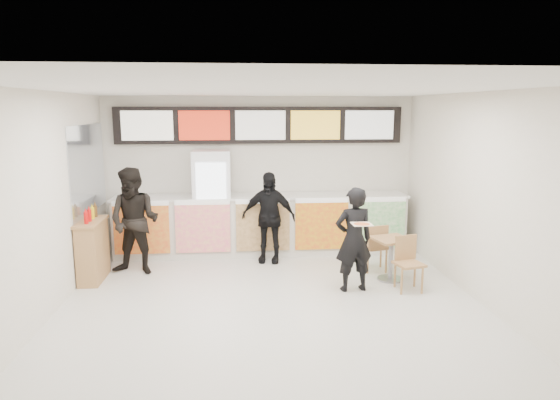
{
  "coord_description": "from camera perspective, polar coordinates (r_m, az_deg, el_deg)",
  "views": [
    {
      "loc": [
        -0.5,
        -6.24,
        2.76
      ],
      "look_at": [
        0.18,
        1.2,
        1.39
      ],
      "focal_mm": 32.0,
      "sensor_mm": 36.0,
      "label": 1
    }
  ],
  "objects": [
    {
      "name": "floor",
      "position": [
        6.84,
        -0.6,
        -13.41
      ],
      "size": [
        7.0,
        7.0,
        0.0
      ],
      "primitive_type": "plane",
      "color": "beige",
      "rests_on": "ground"
    },
    {
      "name": "ceiling",
      "position": [
        6.27,
        -0.65,
        12.57
      ],
      "size": [
        7.0,
        7.0,
        0.0
      ],
      "primitive_type": "plane",
      "rotation": [
        3.14,
        0.0,
        0.0
      ],
      "color": "white",
      "rests_on": "wall_back"
    },
    {
      "name": "wall_back",
      "position": [
        9.84,
        -2.25,
        3.02
      ],
      "size": [
        6.0,
        0.0,
        6.0
      ],
      "primitive_type": "plane",
      "rotation": [
        1.57,
        0.0,
        0.0
      ],
      "color": "silver",
      "rests_on": "floor"
    },
    {
      "name": "wall_left",
      "position": [
        6.84,
        -26.55,
        -1.34
      ],
      "size": [
        0.0,
        7.0,
        7.0
      ],
      "primitive_type": "plane",
      "rotation": [
        1.57,
        0.0,
        1.57
      ],
      "color": "silver",
      "rests_on": "floor"
    },
    {
      "name": "wall_right",
      "position": [
        7.27,
        23.68,
        -0.49
      ],
      "size": [
        0.0,
        7.0,
        7.0
      ],
      "primitive_type": "plane",
      "rotation": [
        1.57,
        0.0,
        -1.57
      ],
      "color": "silver",
      "rests_on": "floor"
    },
    {
      "name": "service_counter",
      "position": [
        9.6,
        -2.09,
        -2.79
      ],
      "size": [
        5.56,
        0.77,
        1.14
      ],
      "color": "silver",
      "rests_on": "floor"
    },
    {
      "name": "menu_board",
      "position": [
        9.67,
        -2.27,
        8.54
      ],
      "size": [
        5.5,
        0.14,
        0.7
      ],
      "color": "black",
      "rests_on": "wall_back"
    },
    {
      "name": "drinks_fridge",
      "position": [
        9.52,
        -7.74,
        -0.35
      ],
      "size": [
        0.7,
        0.67,
        2.0
      ],
      "color": "white",
      "rests_on": "floor"
    },
    {
      "name": "mirror_panel",
      "position": [
        9.1,
        -21.08,
        3.32
      ],
      "size": [
        0.01,
        2.0,
        1.5
      ],
      "primitive_type": "cube",
      "color": "#B2B7BF",
      "rests_on": "wall_left"
    },
    {
      "name": "customer_main",
      "position": [
        7.67,
        8.42,
        -4.48
      ],
      "size": [
        0.63,
        0.46,
        1.61
      ],
      "primitive_type": "imported",
      "rotation": [
        0.0,
        0.0,
        3.28
      ],
      "color": "black",
      "rests_on": "floor"
    },
    {
      "name": "customer_left",
      "position": [
        8.7,
        -16.29,
        -2.35
      ],
      "size": [
        1.03,
        0.89,
        1.81
      ],
      "primitive_type": "imported",
      "rotation": [
        0.0,
        0.0,
        -0.26
      ],
      "color": "black",
      "rests_on": "floor"
    },
    {
      "name": "customer_mid",
      "position": [
        9.02,
        -1.33,
        -1.98
      ],
      "size": [
        1.04,
        0.62,
        1.66
      ],
      "primitive_type": "imported",
      "rotation": [
        0.0,
        0.0,
        -0.23
      ],
      "color": "black",
      "rests_on": "floor"
    },
    {
      "name": "pizza_slice",
      "position": [
        7.17,
        9.33,
        -2.68
      ],
      "size": [
        0.36,
        0.36,
        0.02
      ],
      "color": "beige",
      "rests_on": "customer_main"
    },
    {
      "name": "cafe_table",
      "position": [
        8.33,
        12.58,
        -5.71
      ],
      "size": [
        0.73,
        1.48,
        0.83
      ],
      "rotation": [
        0.0,
        0.0,
        0.25
      ],
      "color": "#B17F50",
      "rests_on": "floor"
    },
    {
      "name": "condiment_ledge",
      "position": [
        8.68,
        -20.62,
        -5.35
      ],
      "size": [
        0.36,
        0.89,
        1.18
      ],
      "color": "#B17F50",
      "rests_on": "floor"
    }
  ]
}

